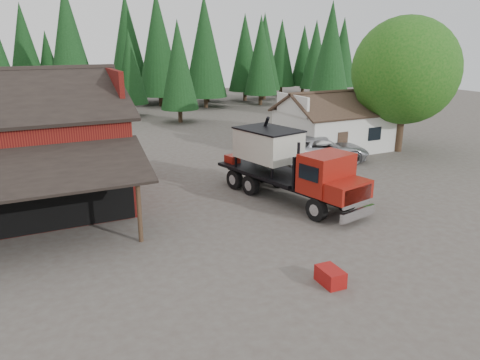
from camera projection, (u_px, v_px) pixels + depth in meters
name	position (u px, v px, depth m)	size (l,w,h in m)	color
ground	(276.00, 236.00, 21.10)	(120.00, 120.00, 0.00)	#4D433C
farmhouse	(334.00, 128.00, 37.26)	(8.60, 6.42, 4.65)	silver
deciduous_tree	(405.00, 75.00, 35.13)	(8.00, 8.00, 10.20)	#382619
conifer_backdrop	(101.00, 111.00, 57.12)	(76.00, 16.00, 16.00)	black
near_pine_b	(178.00, 65.00, 47.65)	(3.96, 3.96, 10.40)	#382619
near_pine_c	(330.00, 54.00, 50.70)	(4.84, 4.84, 12.40)	#382619
near_pine_d	(69.00, 50.00, 46.41)	(5.28, 5.28, 13.40)	#382619
feed_truck	(288.00, 164.00, 25.28)	(4.50, 9.84, 4.30)	black
silver_car	(322.00, 149.00, 33.52)	(3.05, 6.61, 1.84)	#B5B7BD
equip_box	(330.00, 276.00, 16.89)	(0.70, 1.10, 0.60)	maroon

